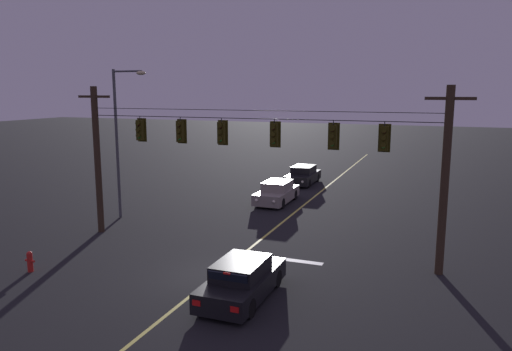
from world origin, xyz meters
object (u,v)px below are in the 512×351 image
at_px(car_oncoming_lead, 277,193).
at_px(street_lamp_corner, 121,131).
at_px(traffic_light_far_right, 384,138).
at_px(traffic_light_right_inner, 274,135).
at_px(car_oncoming_trailing, 303,175).
at_px(fire_hydrant, 30,261).
at_px(traffic_light_centre, 221,133).
at_px(traffic_light_left_inner, 180,131).
at_px(traffic_light_rightmost, 333,137).
at_px(car_waiting_near_lane, 242,280).
at_px(traffic_light_leftmost, 140,130).

height_order(car_oncoming_lead, street_lamp_corner, street_lamp_corner).
bearing_deg(traffic_light_far_right, traffic_light_right_inner, 180.00).
bearing_deg(car_oncoming_trailing, fire_hydrant, -103.02).
bearing_deg(traffic_light_centre, traffic_light_left_inner, 180.00).
height_order(traffic_light_centre, traffic_light_rightmost, same).
xyz_separation_m(car_waiting_near_lane, car_oncoming_trailing, (-3.76, 21.22, -0.00)).
xyz_separation_m(traffic_light_left_inner, fire_hydrant, (-3.75, -5.59, -4.83)).
height_order(traffic_light_centre, street_lamp_corner, street_lamp_corner).
height_order(traffic_light_leftmost, traffic_light_centre, same).
bearing_deg(traffic_light_far_right, traffic_light_left_inner, 180.00).
xyz_separation_m(traffic_light_left_inner, traffic_light_rightmost, (7.08, 0.00, 0.00)).
bearing_deg(street_lamp_corner, fire_hydrant, -79.51).
bearing_deg(traffic_light_leftmost, car_oncoming_lead, 68.82).
relative_size(traffic_light_leftmost, fire_hydrant, 1.45).
bearing_deg(traffic_light_leftmost, fire_hydrant, -105.77).
relative_size(traffic_light_centre, traffic_light_rightmost, 1.00).
distance_m(traffic_light_rightmost, car_oncoming_trailing, 17.95).
distance_m(traffic_light_centre, fire_hydrant, 9.41).
bearing_deg(fire_hydrant, traffic_light_far_right, 23.50).
bearing_deg(car_oncoming_trailing, traffic_light_far_right, -64.57).
xyz_separation_m(traffic_light_leftmost, traffic_light_right_inner, (6.72, 0.00, 0.00)).
bearing_deg(traffic_light_leftmost, car_waiting_near_lane, -33.82).
relative_size(car_waiting_near_lane, street_lamp_corner, 0.52).
relative_size(traffic_light_rightmost, traffic_light_far_right, 1.00).
height_order(traffic_light_left_inner, street_lamp_corner, street_lamp_corner).
xyz_separation_m(traffic_light_leftmost, traffic_light_centre, (4.25, 0.00, 0.00)).
bearing_deg(car_waiting_near_lane, traffic_light_far_right, 50.40).
xyz_separation_m(traffic_light_leftmost, traffic_light_left_inner, (2.17, 0.00, 0.00)).
bearing_deg(traffic_light_centre, car_oncoming_trailing, 92.64).
bearing_deg(car_waiting_near_lane, fire_hydrant, -175.28).
bearing_deg(street_lamp_corner, traffic_light_rightmost, -12.43).
relative_size(car_waiting_near_lane, fire_hydrant, 5.15).
bearing_deg(traffic_light_rightmost, traffic_light_centre, 180.00).
bearing_deg(traffic_light_right_inner, car_waiting_near_lane, -83.75).
bearing_deg(traffic_light_right_inner, fire_hydrant, -146.05).
distance_m(traffic_light_centre, street_lamp_corner, 7.87).
bearing_deg(car_waiting_near_lane, traffic_light_left_inner, 136.28).
bearing_deg(street_lamp_corner, traffic_light_far_right, -10.73).
distance_m(traffic_light_left_inner, fire_hydrant, 8.28).
bearing_deg(car_oncoming_lead, street_lamp_corner, -135.19).
relative_size(traffic_light_leftmost, traffic_light_right_inner, 1.00).
bearing_deg(street_lamp_corner, car_oncoming_trailing, 64.11).
relative_size(traffic_light_centre, fire_hydrant, 1.45).
bearing_deg(car_waiting_near_lane, traffic_light_rightmost, 67.68).
distance_m(traffic_light_leftmost, fire_hydrant, 7.55).
distance_m(traffic_light_centre, traffic_light_far_right, 7.02).
relative_size(car_oncoming_lead, street_lamp_corner, 0.54).
bearing_deg(traffic_light_left_inner, traffic_light_leftmost, 180.00).
relative_size(traffic_light_centre, traffic_light_right_inner, 1.00).
bearing_deg(fire_hydrant, traffic_light_centre, 43.79).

